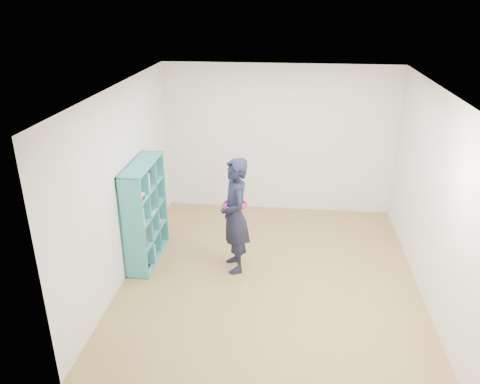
# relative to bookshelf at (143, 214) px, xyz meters

# --- Properties ---
(floor) EXTENTS (4.50, 4.50, 0.00)m
(floor) POSITION_rel_bookshelf_xyz_m (1.85, -0.24, -0.73)
(floor) COLOR #9A7646
(floor) RESTS_ON ground
(ceiling) EXTENTS (4.50, 4.50, 0.00)m
(ceiling) POSITION_rel_bookshelf_xyz_m (1.85, -0.24, 1.87)
(ceiling) COLOR white
(ceiling) RESTS_ON wall_back
(wall_left) EXTENTS (0.02, 4.50, 2.60)m
(wall_left) POSITION_rel_bookshelf_xyz_m (-0.15, -0.24, 0.57)
(wall_left) COLOR white
(wall_left) RESTS_ON floor
(wall_right) EXTENTS (0.02, 4.50, 2.60)m
(wall_right) POSITION_rel_bookshelf_xyz_m (3.85, -0.24, 0.57)
(wall_right) COLOR white
(wall_right) RESTS_ON floor
(wall_back) EXTENTS (4.00, 0.02, 2.60)m
(wall_back) POSITION_rel_bookshelf_xyz_m (1.85, 2.01, 0.57)
(wall_back) COLOR white
(wall_back) RESTS_ON floor
(wall_front) EXTENTS (4.00, 0.02, 2.60)m
(wall_front) POSITION_rel_bookshelf_xyz_m (1.85, -2.49, 0.57)
(wall_front) COLOR white
(wall_front) RESTS_ON floor
(bookshelf) EXTENTS (0.33, 1.12, 1.50)m
(bookshelf) POSITION_rel_bookshelf_xyz_m (0.00, 0.00, 0.00)
(bookshelf) COLOR teal
(bookshelf) RESTS_ON floor
(person) EXTENTS (0.58, 0.70, 1.66)m
(person) POSITION_rel_bookshelf_xyz_m (1.34, -0.11, 0.10)
(person) COLOR black
(person) RESTS_ON floor
(smartphone) EXTENTS (0.06, 0.11, 0.14)m
(smartphone) POSITION_rel_bookshelf_xyz_m (1.17, -0.06, 0.21)
(smartphone) COLOR silver
(smartphone) RESTS_ON person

